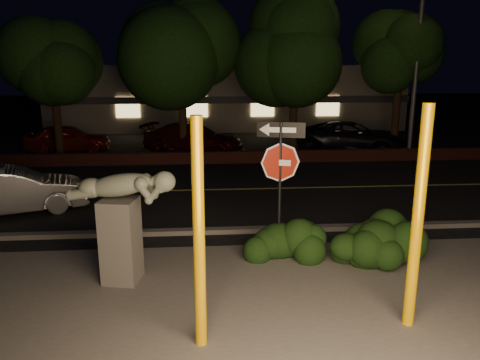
# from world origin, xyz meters

# --- Properties ---
(ground) EXTENTS (90.00, 90.00, 0.00)m
(ground) POSITION_xyz_m (0.00, 10.00, 0.00)
(ground) COLOR black
(ground) RESTS_ON ground
(patio) EXTENTS (14.00, 6.00, 0.02)m
(patio) POSITION_xyz_m (0.00, -1.00, 0.01)
(patio) COLOR #4C4944
(patio) RESTS_ON ground
(road) EXTENTS (80.00, 8.00, 0.01)m
(road) POSITION_xyz_m (0.00, 7.00, 0.01)
(road) COLOR black
(road) RESTS_ON ground
(lane_marking) EXTENTS (80.00, 0.12, 0.00)m
(lane_marking) POSITION_xyz_m (0.00, 7.00, 0.02)
(lane_marking) COLOR #B0AB46
(lane_marking) RESTS_ON road
(curb) EXTENTS (80.00, 0.25, 0.12)m
(curb) POSITION_xyz_m (0.00, 2.90, 0.06)
(curb) COLOR #4C4944
(curb) RESTS_ON ground
(brick_wall) EXTENTS (40.00, 0.35, 0.50)m
(brick_wall) POSITION_xyz_m (0.00, 11.30, 0.25)
(brick_wall) COLOR #4F2019
(brick_wall) RESTS_ON ground
(parking_lot) EXTENTS (40.00, 12.00, 0.01)m
(parking_lot) POSITION_xyz_m (0.00, 17.00, 0.01)
(parking_lot) COLOR black
(parking_lot) RESTS_ON ground
(building) EXTENTS (22.00, 10.20, 4.00)m
(building) POSITION_xyz_m (0.00, 24.99, 2.00)
(building) COLOR slate
(building) RESTS_ON ground
(tree_far_a) EXTENTS (4.60, 4.60, 7.43)m
(tree_far_a) POSITION_xyz_m (-8.00, 13.00, 5.34)
(tree_far_a) COLOR black
(tree_far_a) RESTS_ON ground
(tree_far_b) EXTENTS (5.20, 5.20, 8.41)m
(tree_far_b) POSITION_xyz_m (-2.50, 13.20, 6.05)
(tree_far_b) COLOR black
(tree_far_b) RESTS_ON ground
(tree_far_c) EXTENTS (4.80, 4.80, 7.84)m
(tree_far_c) POSITION_xyz_m (2.50, 12.80, 5.66)
(tree_far_c) COLOR black
(tree_far_c) RESTS_ON ground
(tree_far_d) EXTENTS (4.40, 4.40, 7.42)m
(tree_far_d) POSITION_xyz_m (7.50, 13.30, 5.42)
(tree_far_d) COLOR black
(tree_far_d) RESTS_ON ground
(yellow_pole_left) EXTENTS (0.17, 0.17, 3.48)m
(yellow_pole_left) POSITION_xyz_m (-1.66, -1.87, 1.74)
(yellow_pole_left) COLOR #FAB309
(yellow_pole_left) RESTS_ON ground
(yellow_pole_right) EXTENTS (0.18, 0.18, 3.60)m
(yellow_pole_right) POSITION_xyz_m (1.72, -1.57, 1.80)
(yellow_pole_right) COLOR #FFB804
(yellow_pole_right) RESTS_ON ground
(signpost) EXTENTS (0.98, 0.29, 2.97)m
(signpost) POSITION_xyz_m (0.04, 1.35, 2.12)
(signpost) COLOR black
(signpost) RESTS_ON ground
(sculpture) EXTENTS (2.10, 0.93, 2.24)m
(sculpture) POSITION_xyz_m (-3.15, 0.38, 1.38)
(sculpture) COLOR #4C4944
(sculpture) RESTS_ON ground
(hedge_center) EXTENTS (2.01, 1.01, 1.03)m
(hedge_center) POSITION_xyz_m (0.19, 1.19, 0.51)
(hedge_center) COLOR black
(hedge_center) RESTS_ON ground
(hedge_right) EXTENTS (1.96, 1.28, 1.19)m
(hedge_right) POSITION_xyz_m (1.84, 0.86, 0.60)
(hedge_right) COLOR black
(hedge_right) RESTS_ON ground
(hedge_far_right) EXTENTS (1.60, 1.11, 1.04)m
(hedge_far_right) POSITION_xyz_m (2.26, 0.68, 0.52)
(hedge_far_right) COLOR black
(hedge_far_right) RESTS_ON ground
(streetlight) EXTENTS (1.36, 0.75, 9.62)m
(streetlight) POSITION_xyz_m (7.30, 11.46, 5.72)
(streetlight) COLOR #46464A
(streetlight) RESTS_ON ground
(silver_sedan) EXTENTS (4.26, 2.73, 1.33)m
(silver_sedan) POSITION_xyz_m (-7.00, 4.94, 0.66)
(silver_sedan) COLOR #B0B1B6
(silver_sedan) RESTS_ON ground
(parked_car_red) EXTENTS (4.00, 1.93, 1.32)m
(parked_car_red) POSITION_xyz_m (-8.04, 14.46, 0.66)
(parked_car_red) COLOR maroon
(parked_car_red) RESTS_ON ground
(parked_car_darkred) EXTENTS (5.13, 3.33, 1.38)m
(parked_car_darkred) POSITION_xyz_m (-2.06, 13.78, 0.69)
(parked_car_darkred) COLOR #3E0C0E
(parked_car_darkred) RESTS_ON ground
(parked_car_dark) EXTENTS (5.63, 4.16, 1.42)m
(parked_car_dark) POSITION_xyz_m (5.46, 13.47, 0.71)
(parked_car_dark) COLOR black
(parked_car_dark) RESTS_ON ground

